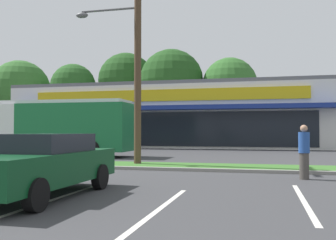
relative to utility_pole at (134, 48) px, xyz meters
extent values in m
cube|color=#386B28|center=(-2.00, -0.22, -4.99)|extent=(56.00, 2.20, 0.12)
cube|color=gray|center=(-2.00, -1.44, -4.99)|extent=(56.00, 0.24, 0.12)
cube|color=silver|center=(0.85, -8.26, -5.05)|extent=(0.12, 4.80, 0.01)
cube|color=silver|center=(3.37, -8.44, -5.05)|extent=(0.12, 4.80, 0.01)
cube|color=silver|center=(6.15, -6.84, -5.05)|extent=(0.12, 4.80, 0.01)
cube|color=silver|center=(-2.83, 22.65, -2.32)|extent=(29.41, 13.54, 5.46)
cube|color=black|center=(-2.83, 15.84, -3.41)|extent=(24.71, 0.08, 2.84)
cube|color=navy|center=(-2.83, 15.18, -1.66)|extent=(27.65, 1.40, 0.35)
cube|color=gold|center=(-2.83, 15.80, -0.57)|extent=(23.53, 0.16, 0.98)
cube|color=slate|center=(-2.83, 22.65, 0.56)|extent=(29.41, 13.54, 0.30)
cylinder|color=#473323|center=(-25.59, 28.94, -3.09)|extent=(0.44, 0.44, 3.92)
sphere|color=#2D6026|center=(-25.59, 28.94, 1.78)|extent=(7.76, 7.76, 7.76)
cylinder|color=#473323|center=(-18.39, 29.76, -2.52)|extent=(0.44, 0.44, 5.05)
sphere|color=#23511E|center=(-18.39, 29.76, 2.17)|extent=(5.78, 5.78, 5.78)
cylinder|color=#473323|center=(-12.10, 32.35, -2.39)|extent=(0.44, 0.44, 5.31)
sphere|color=#1E4719|center=(-12.10, 32.35, 3.01)|extent=(7.34, 7.34, 7.34)
cylinder|color=#473323|center=(-5.61, 30.77, -2.74)|extent=(0.44, 0.44, 4.62)
sphere|color=#1E4719|center=(-5.61, 30.77, 2.55)|extent=(7.93, 7.93, 7.93)
cylinder|color=#473323|center=(1.52, 31.13, -2.79)|extent=(0.44, 0.44, 4.53)
sphere|color=#2D6026|center=(1.52, 31.13, 1.94)|extent=(6.58, 6.58, 6.58)
cylinder|color=#4C3826|center=(0.15, 0.00, -0.34)|extent=(0.30, 0.30, 9.41)
cylinder|color=#59595B|center=(-1.15, 0.00, 1.73)|extent=(2.60, 0.10, 0.10)
ellipsoid|color=#59595B|center=(-2.45, 0.00, 1.58)|extent=(0.56, 0.32, 0.24)
cube|color=#196638|center=(-5.19, 4.92, -3.35)|extent=(6.53, 2.65, 2.70)
cube|color=silver|center=(-7.84, 4.88, -1.90)|extent=(11.36, 2.48, 0.20)
cube|color=black|center=(-7.86, 6.18, -2.86)|extent=(10.85, 0.23, 1.19)
cylinder|color=black|center=(-6.94, 3.72, -4.55)|extent=(1.00, 0.32, 1.00)
cylinder|color=black|center=(-6.98, 6.06, -4.55)|extent=(1.00, 0.32, 1.00)
cylinder|color=black|center=(-3.70, 3.77, -4.55)|extent=(1.00, 0.32, 1.00)
cylinder|color=black|center=(-3.73, 6.12, -4.55)|extent=(1.00, 0.32, 1.00)
cube|color=#0C3F1E|center=(0.40, -7.80, -4.38)|extent=(1.73, 4.70, 0.70)
cube|color=black|center=(0.40, -7.56, -3.82)|extent=(1.53, 2.11, 0.42)
cylinder|color=black|center=(1.23, -9.26, -4.73)|extent=(0.22, 0.64, 0.64)
cylinder|color=black|center=(1.23, -6.34, -4.73)|extent=(0.22, 0.64, 0.64)
cylinder|color=black|center=(-0.42, -6.34, -4.73)|extent=(0.22, 0.64, 0.64)
cube|color=black|center=(-8.40, 10.39, -4.40)|extent=(4.47, 1.82, 0.66)
cube|color=black|center=(-8.62, 10.39, -3.84)|extent=(2.01, 1.60, 0.46)
cylinder|color=black|center=(-7.01, 11.26, -4.73)|extent=(0.64, 0.22, 0.64)
cylinder|color=black|center=(-7.01, 9.53, -4.73)|extent=(0.64, 0.22, 0.64)
cylinder|color=black|center=(-9.78, 11.26, -4.73)|extent=(0.64, 0.22, 0.64)
cylinder|color=black|center=(-9.78, 9.53, -4.73)|extent=(0.64, 0.22, 0.64)
cylinder|color=#47423D|center=(6.56, -2.97, -4.64)|extent=(0.29, 0.29, 0.82)
cylinder|color=#264C99|center=(6.56, -2.97, -3.91)|extent=(0.34, 0.34, 0.65)
sphere|color=tan|center=(6.56, -2.97, -3.47)|extent=(0.22, 0.22, 0.22)
camera|label=1|loc=(5.31, -15.65, -3.54)|focal=41.41mm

